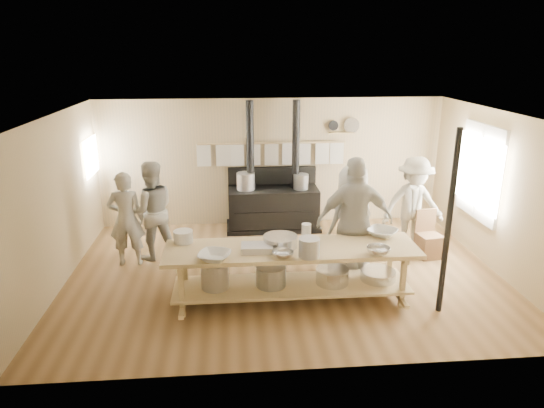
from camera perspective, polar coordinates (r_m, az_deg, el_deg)
name	(u,v)px	position (r m, az deg, el deg)	size (l,w,h in m)	color
ground	(284,274)	(8.07, 1.47, -8.18)	(7.00, 7.00, 0.00)	brown
room_shell	(285,178)	(7.50, 1.57, 3.02)	(7.00, 7.00, 7.00)	tan
window_right	(480,172)	(9.14, 23.32, 3.48)	(0.09, 1.50, 1.65)	beige
left_opening	(91,156)	(9.76, -20.49, 5.27)	(0.00, 0.90, 0.90)	white
stove	(273,204)	(9.83, 0.10, -0.01)	(1.90, 0.75, 2.60)	black
towel_rail	(272,152)	(9.84, 0.00, 6.19)	(3.00, 0.04, 0.47)	tan
back_wall_shelf	(344,128)	(10.02, 8.45, 8.86)	(0.63, 0.14, 0.32)	tan
prep_table	(291,269)	(7.04, 2.25, -7.60)	(3.60, 0.90, 0.85)	tan
support_post	(449,224)	(6.90, 20.06, -2.27)	(0.08, 0.08, 2.60)	black
cook_far_left	(126,219)	(8.47, -16.79, -1.70)	(0.60, 0.39, 1.63)	#9F9B8D
cook_left	(151,211)	(8.61, -14.00, -0.76)	(0.85, 0.66, 1.74)	#9F9B8D
cook_center	(352,220)	(7.93, 9.34, -1.83)	(0.88, 0.57, 1.80)	#9F9B8D
cook_right	(355,221)	(7.55, 9.72, -2.02)	(1.18, 0.49, 2.02)	#9F9B8D
cook_by_window	(413,205)	(8.97, 16.28, -0.16)	(1.13, 0.65, 1.76)	#9F9B8D
chair	(428,243)	(9.05, 17.92, -4.41)	(0.45, 0.45, 0.83)	brown
bowl_white_a	(214,256)	(6.54, -6.79, -6.12)	(0.43, 0.43, 0.10)	silver
bowl_steel_a	(283,254)	(6.57, 1.27, -5.93)	(0.30, 0.30, 0.09)	silver
bowl_white_b	(382,232)	(7.48, 12.86, -3.28)	(0.43, 0.43, 0.11)	silver
bowl_steel_b	(378,251)	(6.83, 12.39, -5.38)	(0.32, 0.32, 0.10)	silver
roasting_pan	(257,248)	(6.76, -1.79, -5.20)	(0.44, 0.29, 0.10)	#B2B2B7
mixing_bowl_large	(280,241)	(6.91, 0.99, -4.39)	(0.49, 0.49, 0.16)	silver
bucket_galv	(309,247)	(6.58, 4.40, -5.12)	(0.29, 0.29, 0.26)	gray
deep_bowl_enamel	(183,237)	(7.16, -10.40, -3.79)	(0.28, 0.28, 0.18)	silver
pitcher	(306,231)	(7.20, 4.06, -3.20)	(0.14, 0.14, 0.22)	silver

